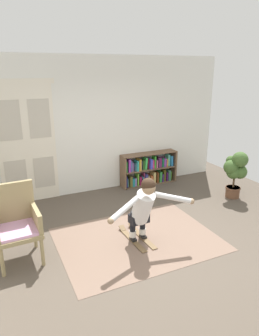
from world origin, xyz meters
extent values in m
plane|color=brown|center=(0.00, 0.00, 0.00)|extent=(7.20, 7.20, 0.00)
cube|color=silver|center=(0.00, 2.60, 1.45)|extent=(6.00, 0.10, 2.90)
cube|color=silver|center=(-1.76, 2.54, 1.18)|extent=(0.55, 0.04, 2.35)
cube|color=#BCB5A6|center=(-1.76, 2.52, 1.69)|extent=(0.41, 0.01, 0.76)
cube|color=#BCB5A6|center=(-1.76, 2.52, 0.59)|extent=(0.41, 0.01, 0.64)
cube|color=silver|center=(-1.21, 2.54, 1.18)|extent=(0.55, 0.04, 2.35)
cube|color=#BCB5A6|center=(-1.21, 2.52, 1.69)|extent=(0.41, 0.01, 0.76)
cube|color=#BCB5A6|center=(-1.21, 2.52, 0.59)|extent=(0.41, 0.01, 0.64)
cube|color=silver|center=(-1.48, 2.54, 2.40)|extent=(1.22, 0.04, 0.10)
cube|color=#786050|center=(-0.18, 0.25, 0.00)|extent=(2.49, 1.87, 0.01)
cube|color=brown|center=(0.51, 2.39, 0.38)|extent=(0.04, 0.30, 0.76)
cube|color=brown|center=(1.84, 2.39, 0.38)|extent=(0.04, 0.30, 0.76)
cube|color=brown|center=(1.18, 2.39, 0.01)|extent=(1.33, 0.30, 0.02)
cube|color=brown|center=(1.18, 2.39, 0.38)|extent=(1.33, 0.30, 0.02)
cube|color=brown|center=(1.18, 2.39, 0.75)|extent=(1.33, 0.30, 0.02)
cube|color=#100F52|center=(0.56, 2.38, 0.16)|extent=(0.05, 0.17, 0.27)
cube|color=#599888|center=(0.61, 2.41, 0.12)|extent=(0.03, 0.15, 0.19)
cube|color=brown|center=(0.67, 2.39, 0.15)|extent=(0.06, 0.23, 0.25)
cube|color=teal|center=(0.74, 2.38, 0.12)|extent=(0.05, 0.18, 0.19)
cube|color=#8873B7|center=(0.80, 2.41, 0.11)|extent=(0.04, 0.19, 0.18)
cube|color=#66B134|center=(0.86, 2.40, 0.17)|extent=(0.03, 0.18, 0.30)
cube|color=maroon|center=(0.93, 2.40, 0.12)|extent=(0.06, 0.20, 0.21)
cube|color=teal|center=(0.98, 2.37, 0.12)|extent=(0.03, 0.22, 0.20)
cube|color=#9D3462|center=(1.03, 2.40, 0.16)|extent=(0.05, 0.15, 0.29)
cube|color=#363985|center=(1.07, 2.37, 0.15)|extent=(0.05, 0.20, 0.26)
cube|color=#9E955A|center=(1.14, 2.38, 0.12)|extent=(0.05, 0.18, 0.19)
cube|color=#B1542B|center=(1.22, 2.40, 0.12)|extent=(0.06, 0.23, 0.19)
cube|color=#D6BF70|center=(1.29, 2.39, 0.15)|extent=(0.06, 0.18, 0.26)
cube|color=#5E3116|center=(1.38, 2.39, 0.14)|extent=(0.05, 0.20, 0.25)
cube|color=#2F8B3D|center=(1.46, 2.40, 0.15)|extent=(0.07, 0.23, 0.26)
cube|color=#372153|center=(1.51, 2.37, 0.11)|extent=(0.05, 0.20, 0.19)
cube|color=#524D17|center=(1.59, 2.40, 0.16)|extent=(0.06, 0.15, 0.28)
cube|color=#43165E|center=(1.65, 2.38, 0.13)|extent=(0.04, 0.15, 0.21)
cube|color=#38654E|center=(1.70, 2.38, 0.15)|extent=(0.05, 0.23, 0.27)
cube|color=#3E781D|center=(1.76, 2.39, 0.13)|extent=(0.04, 0.15, 0.22)
cube|color=#217929|center=(0.56, 2.39, 0.51)|extent=(0.05, 0.20, 0.25)
cube|color=purple|center=(0.63, 2.37, 0.54)|extent=(0.05, 0.20, 0.30)
cube|color=#567AB9|center=(0.69, 2.37, 0.52)|extent=(0.03, 0.14, 0.26)
cube|color=#72508B|center=(0.74, 2.41, 0.48)|extent=(0.05, 0.15, 0.19)
cube|color=#346672|center=(0.79, 2.40, 0.48)|extent=(0.03, 0.22, 0.18)
cube|color=#33BEB3|center=(0.83, 2.37, 0.51)|extent=(0.03, 0.20, 0.24)
cube|color=gold|center=(0.90, 2.38, 0.52)|extent=(0.06, 0.21, 0.27)
cube|color=#464E81|center=(0.95, 2.41, 0.49)|extent=(0.04, 0.15, 0.21)
cube|color=#265620|center=(1.01, 2.40, 0.50)|extent=(0.04, 0.16, 0.22)
cube|color=green|center=(1.07, 2.40, 0.53)|extent=(0.07, 0.17, 0.28)
cube|color=#521128|center=(1.13, 2.41, 0.51)|extent=(0.03, 0.16, 0.25)
cube|color=#3F45D1|center=(1.19, 2.39, 0.50)|extent=(0.06, 0.21, 0.23)
cube|color=#CF3C68|center=(1.26, 2.41, 0.49)|extent=(0.05, 0.21, 0.21)
cube|color=green|center=(1.30, 2.39, 0.53)|extent=(0.03, 0.17, 0.29)
cube|color=#BD5D8A|center=(1.35, 2.40, 0.48)|extent=(0.03, 0.21, 0.19)
cube|color=#4B2352|center=(1.41, 2.38, 0.50)|extent=(0.03, 0.16, 0.23)
cube|color=#742057|center=(1.46, 2.41, 0.50)|extent=(0.05, 0.19, 0.23)
cube|color=#155F3A|center=(1.51, 2.38, 0.49)|extent=(0.04, 0.16, 0.21)
cube|color=purple|center=(1.57, 2.41, 0.49)|extent=(0.06, 0.22, 0.20)
cube|color=gold|center=(1.63, 2.38, 0.48)|extent=(0.03, 0.19, 0.18)
cube|color=#5CC7A7|center=(1.69, 2.41, 0.53)|extent=(0.05, 0.16, 0.28)
cube|color=#246CA5|center=(1.75, 2.40, 0.51)|extent=(0.07, 0.24, 0.25)
cylinder|color=#99865B|center=(-2.20, 0.17, 0.21)|extent=(0.05, 0.05, 0.42)
cylinder|color=#99865B|center=(-1.68, 0.20, 0.21)|extent=(0.05, 0.05, 0.42)
cylinder|color=#99865B|center=(-1.70, 0.71, 0.21)|extent=(0.05, 0.05, 0.42)
cube|color=#99865B|center=(-1.95, 0.44, 0.45)|extent=(0.63, 0.63, 0.06)
cube|color=#DBA4D4|center=(-1.95, 0.44, 0.50)|extent=(0.56, 0.56, 0.04)
cube|color=#99865B|center=(-1.96, 0.71, 0.80)|extent=(0.60, 0.09, 0.60)
cube|color=#99865B|center=(-1.68, 0.46, 0.62)|extent=(0.08, 0.56, 0.28)
cylinder|color=brown|center=(2.42, 0.93, 0.11)|extent=(0.29, 0.29, 0.23)
cylinder|color=brown|center=(2.42, 0.93, 0.21)|extent=(0.31, 0.31, 0.04)
cylinder|color=#4C3823|center=(2.42, 0.93, 0.41)|extent=(0.04, 0.04, 0.36)
sphere|color=#3E5F2A|center=(2.51, 0.87, 0.57)|extent=(0.30, 0.30, 0.30)
sphere|color=#3E5F2A|center=(2.37, 0.92, 0.57)|extent=(0.28, 0.28, 0.28)
sphere|color=#3E5F2A|center=(2.31, 0.94, 0.68)|extent=(0.30, 0.30, 0.30)
sphere|color=#3E5F2A|center=(2.45, 0.85, 0.85)|extent=(0.32, 0.32, 0.32)
sphere|color=#3E5F2A|center=(2.40, 1.05, 0.78)|extent=(0.21, 0.21, 0.21)
cube|color=brown|center=(-0.27, 0.25, 0.01)|extent=(0.13, 0.80, 0.01)
cube|color=brown|center=(-0.29, 0.61, 0.05)|extent=(0.10, 0.12, 0.06)
cube|color=black|center=(-0.27, 0.23, 0.04)|extent=(0.09, 0.12, 0.04)
cube|color=brown|center=(-0.09, 0.26, 0.01)|extent=(0.13, 0.80, 0.01)
cube|color=brown|center=(-0.11, 0.62, 0.05)|extent=(0.10, 0.12, 0.06)
cube|color=black|center=(-0.09, 0.24, 0.04)|extent=(0.09, 0.12, 0.04)
cylinder|color=white|center=(-0.27, 0.25, 0.13)|extent=(0.12, 0.12, 0.10)
cylinder|color=black|center=(-0.27, 0.25, 0.33)|extent=(0.09, 0.09, 0.30)
cylinder|color=black|center=(-0.27, 0.21, 0.41)|extent=(0.12, 0.12, 0.22)
cylinder|color=white|center=(-0.09, 0.26, 0.13)|extent=(0.12, 0.12, 0.10)
cylinder|color=black|center=(-0.09, 0.26, 0.33)|extent=(0.09, 0.09, 0.30)
cylinder|color=black|center=(-0.09, 0.22, 0.41)|extent=(0.12, 0.12, 0.22)
cube|color=black|center=(-0.18, 0.21, 0.40)|extent=(0.31, 0.19, 0.14)
cylinder|color=silver|center=(-0.17, 0.11, 0.63)|extent=(0.30, 0.48, 0.59)
sphere|color=tan|center=(-0.16, -0.06, 1.00)|extent=(0.21, 0.21, 0.20)
sphere|color=#382619|center=(-0.17, -0.05, 1.04)|extent=(0.22, 0.22, 0.21)
cylinder|color=silver|center=(-0.57, -0.13, 0.78)|extent=(0.56, 0.32, 0.22)
sphere|color=tan|center=(-0.83, -0.25, 0.71)|extent=(0.09, 0.09, 0.09)
cylinder|color=silver|center=(0.25, -0.09, 0.78)|extent=(0.58, 0.27, 0.22)
sphere|color=tan|center=(0.51, -0.18, 0.71)|extent=(0.09, 0.09, 0.09)
camera|label=1|loc=(-2.12, -3.62, 2.63)|focal=32.68mm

